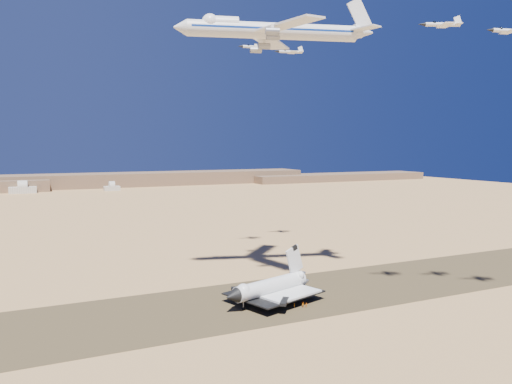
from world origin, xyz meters
name	(u,v)px	position (x,y,z in m)	size (l,w,h in m)	color
ground	(216,307)	(0.00, 0.00, 0.00)	(1200.00, 1200.00, 0.00)	tan
runway	(216,307)	(0.00, 0.00, 0.03)	(600.00, 50.00, 0.06)	#4A3B25
ridgeline	(125,181)	(65.32, 527.31, 7.63)	(960.00, 90.00, 18.00)	brown
hangars	(19,190)	(-64.00, 478.43, 4.83)	(200.50, 29.50, 30.00)	beige
shuttle	(270,288)	(19.24, -3.34, 5.13)	(39.15, 31.35, 19.07)	silver
carrier_747	(267,31)	(26.96, 14.76, 98.69)	(76.80, 57.50, 19.17)	silver
crew_a	(294,305)	(24.20, -12.28, 0.86)	(0.58, 0.38, 1.59)	orange
crew_b	(303,305)	(27.03, -13.24, 0.96)	(0.88, 0.51, 1.81)	orange
crew_c	(306,305)	(28.01, -13.82, 0.92)	(1.00, 0.51, 1.71)	orange
chase_jet_a	(442,24)	(63.37, -36.09, 93.74)	(13.45, 8.06, 3.48)	silver
chase_jet_b	(507,31)	(82.80, -44.48, 91.95)	(13.44, 7.77, 3.42)	silver
chase_jet_d	(253,47)	(42.78, 61.55, 102.19)	(13.85, 7.80, 3.48)	silver
chase_jet_e	(290,52)	(69.10, 73.38, 103.95)	(15.24, 8.84, 3.88)	silver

